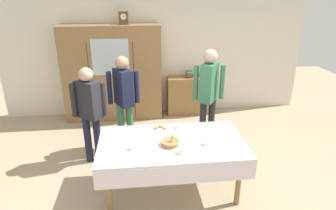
# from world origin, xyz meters

# --- Properties ---
(ground_plane) EXTENTS (12.00, 12.00, 0.00)m
(ground_plane) POSITION_xyz_m (0.00, 0.00, 0.00)
(ground_plane) COLOR tan
(ground_plane) RESTS_ON ground
(back_wall) EXTENTS (6.40, 0.10, 2.70)m
(back_wall) POSITION_xyz_m (0.00, 2.65, 1.35)
(back_wall) COLOR silver
(back_wall) RESTS_ON ground
(dining_table) EXTENTS (1.88, 1.07, 0.74)m
(dining_table) POSITION_xyz_m (0.00, -0.24, 0.65)
(dining_table) COLOR olive
(dining_table) RESTS_ON ground
(wall_cabinet) EXTENTS (1.96, 0.46, 1.93)m
(wall_cabinet) POSITION_xyz_m (-0.90, 2.35, 0.97)
(wall_cabinet) COLOR olive
(wall_cabinet) RESTS_ON ground
(mantel_clock) EXTENTS (0.18, 0.11, 0.24)m
(mantel_clock) POSITION_xyz_m (-0.62, 2.35, 2.05)
(mantel_clock) COLOR brown
(mantel_clock) RESTS_ON wall_cabinet
(bookshelf_low) EXTENTS (0.94, 0.35, 0.83)m
(bookshelf_low) POSITION_xyz_m (0.70, 2.41, 0.41)
(bookshelf_low) COLOR olive
(bookshelf_low) RESTS_ON ground
(book_stack) EXTENTS (0.14, 0.21, 0.12)m
(book_stack) POSITION_xyz_m (0.70, 2.41, 0.89)
(book_stack) COLOR #99332D
(book_stack) RESTS_ON bookshelf_low
(tea_cup_far_right) EXTENTS (0.13, 0.13, 0.06)m
(tea_cup_far_right) POSITION_xyz_m (0.15, 0.18, 0.77)
(tea_cup_far_right) COLOR white
(tea_cup_far_right) RESTS_ON dining_table
(tea_cup_mid_left) EXTENTS (0.13, 0.13, 0.06)m
(tea_cup_mid_left) POSITION_xyz_m (0.42, -0.34, 0.77)
(tea_cup_mid_left) COLOR white
(tea_cup_mid_left) RESTS_ON dining_table
(tea_cup_center) EXTENTS (0.13, 0.13, 0.06)m
(tea_cup_center) POSITION_xyz_m (0.08, -0.51, 0.77)
(tea_cup_center) COLOR white
(tea_cup_center) RESTS_ON dining_table
(tea_cup_near_left) EXTENTS (0.13, 0.13, 0.06)m
(tea_cup_near_left) POSITION_xyz_m (-0.49, -0.35, 0.77)
(tea_cup_near_left) COLOR white
(tea_cup_near_left) RESTS_ON dining_table
(bread_basket) EXTENTS (0.24, 0.24, 0.16)m
(bread_basket) POSITION_xyz_m (-0.03, -0.29, 0.78)
(bread_basket) COLOR #9E7542
(bread_basket) RESTS_ON dining_table
(pastry_plate) EXTENTS (0.28, 0.28, 0.05)m
(pastry_plate) POSITION_xyz_m (-0.11, 0.16, 0.76)
(pastry_plate) COLOR white
(pastry_plate) RESTS_ON dining_table
(spoon_near_right) EXTENTS (0.12, 0.02, 0.01)m
(spoon_near_right) POSITION_xyz_m (-0.28, -0.32, 0.75)
(spoon_near_right) COLOR silver
(spoon_near_right) RESTS_ON dining_table
(spoon_mid_right) EXTENTS (0.12, 0.02, 0.01)m
(spoon_mid_right) POSITION_xyz_m (-0.40, -0.56, 0.75)
(spoon_mid_right) COLOR silver
(spoon_mid_right) RESTS_ON dining_table
(spoon_mid_left) EXTENTS (0.12, 0.02, 0.01)m
(spoon_mid_left) POSITION_xyz_m (-0.74, -0.04, 0.75)
(spoon_mid_left) COLOR silver
(spoon_mid_left) RESTS_ON dining_table
(person_behind_table_right) EXTENTS (0.52, 0.38, 1.54)m
(person_behind_table_right) POSITION_xyz_m (-1.14, 0.65, 0.93)
(person_behind_table_right) COLOR #191E38
(person_behind_table_right) RESTS_ON ground
(person_near_right_end) EXTENTS (0.52, 0.41, 1.61)m
(person_near_right_end) POSITION_xyz_m (-0.64, 1.04, 0.97)
(person_near_right_end) COLOR #33704C
(person_near_right_end) RESTS_ON ground
(person_behind_table_left) EXTENTS (0.52, 0.41, 1.70)m
(person_behind_table_left) POSITION_xyz_m (0.75, 0.94, 1.04)
(person_behind_table_left) COLOR #232328
(person_behind_table_left) RESTS_ON ground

